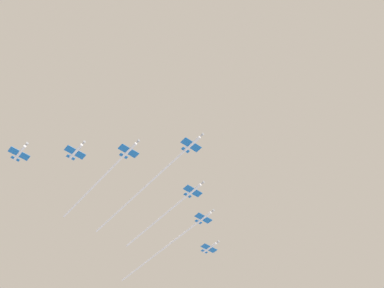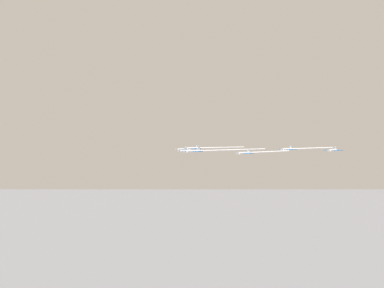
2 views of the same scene
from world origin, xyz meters
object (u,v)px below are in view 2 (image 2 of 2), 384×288
at_px(jet_center_rear, 333,150).
at_px(jet_port_inner, 260,152).
at_px(jet_starboard_outer, 185,151).
at_px(jet_port_outer, 306,149).
at_px(jet_port_trail, 182,149).
at_px(jet_lead, 224,150).
at_px(jet_starboard_inner, 212,148).

bearing_deg(jet_center_rear, jet_port_inner, 18.95).
xyz_separation_m(jet_starboard_outer, jet_center_rear, (30.84, 82.42, 1.40)).
xyz_separation_m(jet_port_outer, jet_port_trail, (-36.77, -78.87, -1.39)).
height_order(jet_starboard_outer, jet_port_trail, jet_port_trail).
bearing_deg(jet_starboard_outer, jet_center_rear, -169.63).
distance_m(jet_port_inner, jet_center_rear, 36.64).
height_order(jet_port_outer, jet_center_rear, jet_port_outer).
relative_size(jet_starboard_outer, jet_center_rear, 1.00).
bearing_deg(jet_port_outer, jet_lead, 42.12).
height_order(jet_starboard_inner, jet_starboard_outer, jet_starboard_inner).
distance_m(jet_port_outer, jet_port_trail, 87.03).
bearing_deg(jet_port_inner, jet_starboard_inner, -1.72).
xyz_separation_m(jet_lead, jet_center_rear, (7.45, 56.06, 0.46)).
bearing_deg(jet_lead, jet_starboard_outer, -10.70).
distance_m(jet_starboard_inner, jet_center_rear, 70.10).
xyz_separation_m(jet_port_inner, jet_starboard_inner, (-18.66, -29.18, 2.07)).
bearing_deg(jet_port_trail, jet_starboard_outer, 137.55).
relative_size(jet_starboard_inner, jet_center_rear, 4.69).
bearing_deg(jet_port_inner, jet_starboard_outer, 4.35).
xyz_separation_m(jet_starboard_outer, jet_port_trail, (-22.48, -6.73, 0.49)).
relative_size(jet_port_inner, jet_port_trail, 4.51).
xyz_separation_m(jet_starboard_inner, jet_port_outer, (9.69, 54.72, -0.09)).
bearing_deg(jet_starboard_inner, jet_lead, 146.32).
xyz_separation_m(jet_starboard_inner, jet_center_rear, (26.23, 65.00, -0.58)).
distance_m(jet_center_rear, jet_port_trail, 103.88).
relative_size(jet_lead, jet_starboard_outer, 6.06).
height_order(jet_lead, jet_starboard_inner, jet_starboard_inner).
distance_m(jet_port_inner, jet_port_outer, 27.14).
relative_size(jet_lead, jet_center_rear, 6.06).
bearing_deg(jet_starboard_outer, jet_port_inner, -175.65).
xyz_separation_m(jet_lead, jet_port_outer, (-9.10, 45.78, 0.94)).
bearing_deg(jet_port_outer, jet_center_rear, 152.73).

